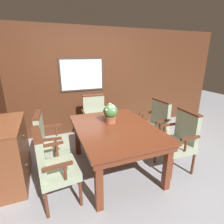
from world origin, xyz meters
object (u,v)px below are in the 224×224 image
(chair_right_far, at_px, (155,123))
(chair_head_far, at_px, (95,116))
(sideboard_cabinet, at_px, (10,154))
(chair_right_near, at_px, (180,138))
(chair_left_near, at_px, (52,165))
(potted_plant, at_px, (110,113))
(dining_table, at_px, (115,132))
(chair_left_far, at_px, (49,140))

(chair_right_far, xyz_separation_m, chair_head_far, (-1.00, 0.83, 0.00))
(chair_right_far, height_order, sideboard_cabinet, chair_right_far)
(chair_right_near, distance_m, chair_left_near, 1.98)
(chair_right_near, distance_m, sideboard_cabinet, 2.61)
(chair_right_far, xyz_separation_m, potted_plant, (-1.01, -0.15, 0.38))
(dining_table, relative_size, chair_right_near, 1.60)
(potted_plant, bearing_deg, chair_left_far, 172.10)
(chair_right_far, relative_size, chair_right_near, 1.00)
(chair_right_near, relative_size, chair_head_far, 1.00)
(chair_right_far, distance_m, potted_plant, 1.09)
(potted_plant, bearing_deg, sideboard_cabinet, 177.76)
(chair_right_far, distance_m, sideboard_cabinet, 2.56)
(chair_left_near, distance_m, sideboard_cabinet, 0.84)
(chair_right_far, bearing_deg, sideboard_cabinet, -92.41)
(chair_right_far, relative_size, chair_head_far, 1.00)
(chair_left_far, distance_m, sideboard_cabinet, 0.56)
(chair_left_far, bearing_deg, sideboard_cabinet, 103.06)
(chair_right_far, bearing_deg, potted_plant, -85.80)
(potted_plant, bearing_deg, dining_table, -88.31)
(chair_right_near, bearing_deg, sideboard_cabinet, -100.85)
(chair_right_near, relative_size, chair_left_near, 1.00)
(dining_table, distance_m, chair_left_far, 1.06)
(dining_table, bearing_deg, chair_left_far, 161.05)
(chair_left_near, bearing_deg, dining_table, -75.39)
(dining_table, relative_size, potted_plant, 4.84)
(dining_table, bearing_deg, potted_plant, 91.69)
(chair_left_far, xyz_separation_m, chair_left_near, (0.01, -0.70, 0.00))
(dining_table, distance_m, chair_left_near, 1.06)
(chair_left_far, relative_size, potted_plant, 3.03)
(chair_right_far, distance_m, chair_head_far, 1.30)
(chair_right_far, xyz_separation_m, chair_right_near, (-0.02, -0.71, 0.00))
(chair_head_far, bearing_deg, dining_table, -87.69)
(chair_head_far, bearing_deg, chair_left_near, -120.50)
(chair_left_far, bearing_deg, chair_head_far, -44.83)
(dining_table, height_order, sideboard_cabinet, sideboard_cabinet)
(chair_right_near, bearing_deg, chair_left_far, -106.48)
(chair_right_far, bearing_deg, chair_left_near, -74.74)
(dining_table, distance_m, chair_head_far, 1.19)
(chair_left_near, bearing_deg, chair_right_near, -95.06)
(dining_table, height_order, chair_head_far, chair_head_far)
(chair_left_far, xyz_separation_m, sideboard_cabinet, (-0.55, -0.08, -0.08))
(dining_table, xyz_separation_m, chair_right_far, (1.00, 0.36, -0.11))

